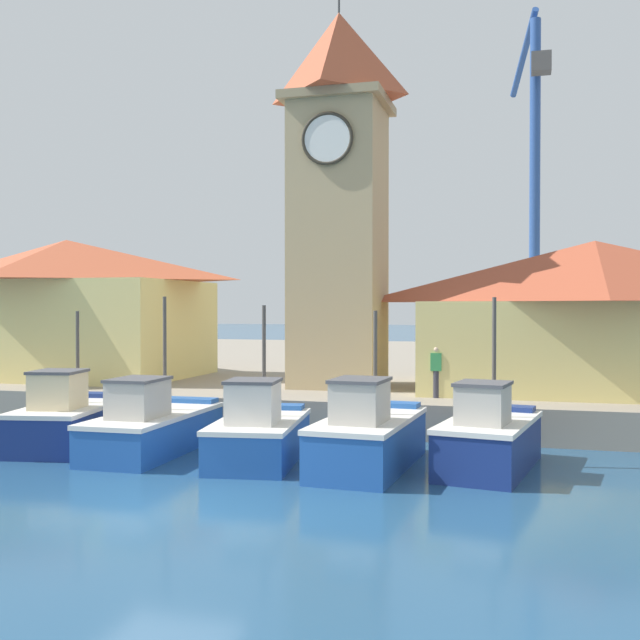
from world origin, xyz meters
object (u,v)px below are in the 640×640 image
(fishing_boat_left_outer, at_px, (153,426))
(fishing_boat_mid_left, at_px, (368,436))
(fishing_boat_left_inner, at_px, (259,433))
(port_crane_near, at_px, (534,229))
(warehouse_right, at_px, (595,314))
(dock_worker_near_tower, at_px, (436,371))
(clock_tower, at_px, (339,188))
(fishing_boat_center, at_px, (489,438))
(warehouse_left, at_px, (67,307))
(fishing_boat_far_left, at_px, (69,420))

(fishing_boat_left_outer, xyz_separation_m, fishing_boat_mid_left, (6.01, -0.41, 0.08))
(fishing_boat_left_inner, height_order, port_crane_near, port_crane_near)
(warehouse_right, distance_m, dock_worker_near_tower, 6.14)
(clock_tower, relative_size, port_crane_near, 0.79)
(fishing_boat_center, relative_size, warehouse_right, 0.38)
(fishing_boat_left_outer, xyz_separation_m, fishing_boat_left_inner, (3.16, -0.32, 0.02))
(fishing_boat_left_inner, relative_size, clock_tower, 0.30)
(fishing_boat_left_outer, relative_size, warehouse_left, 0.47)
(port_crane_near, bearing_deg, dock_worker_near_tower, -99.78)
(dock_worker_near_tower, bearing_deg, fishing_boat_center, -70.43)
(dock_worker_near_tower, bearing_deg, port_crane_near, 80.22)
(fishing_boat_mid_left, relative_size, dock_worker_near_tower, 2.99)
(fishing_boat_far_left, relative_size, fishing_boat_left_inner, 1.01)
(clock_tower, xyz_separation_m, port_crane_near, (6.90, 15.66, -0.08))
(fishing_boat_far_left, distance_m, fishing_boat_center, 11.49)
(fishing_boat_center, bearing_deg, fishing_boat_far_left, -179.59)
(clock_tower, bearing_deg, port_crane_near, 66.21)
(fishing_boat_far_left, distance_m, fishing_boat_mid_left, 8.67)
(fishing_boat_left_inner, relative_size, dock_worker_near_tower, 2.79)
(fishing_boat_center, relative_size, clock_tower, 0.29)
(fishing_boat_center, xyz_separation_m, warehouse_right, (3.09, 8.42, 2.91))
(fishing_boat_center, bearing_deg, dock_worker_near_tower, 109.57)
(fishing_boat_left_outer, height_order, port_crane_near, port_crane_near)
(fishing_boat_left_inner, relative_size, port_crane_near, 0.24)
(fishing_boat_far_left, bearing_deg, fishing_boat_center, 0.41)
(clock_tower, xyz_separation_m, warehouse_left, (-11.86, 0.99, -4.23))
(warehouse_left, relative_size, port_crane_near, 0.58)
(fishing_boat_far_left, bearing_deg, fishing_boat_left_inner, -3.95)
(fishing_boat_far_left, bearing_deg, warehouse_left, 124.38)
(fishing_boat_far_left, distance_m, warehouse_left, 11.11)
(fishing_boat_left_inner, height_order, warehouse_left, warehouse_left)
(dock_worker_near_tower, bearing_deg, clock_tower, 146.81)
(clock_tower, height_order, dock_worker_near_tower, clock_tower)
(port_crane_near, bearing_deg, warehouse_right, -83.04)
(fishing_boat_far_left, relative_size, fishing_boat_mid_left, 0.95)
(clock_tower, xyz_separation_m, dock_worker_near_tower, (3.78, -2.47, -6.26))
(fishing_boat_center, xyz_separation_m, warehouse_left, (-17.50, 8.70, 3.18))
(warehouse_right, relative_size, port_crane_near, 0.61)
(fishing_boat_left_outer, distance_m, warehouse_left, 12.81)
(fishing_boat_mid_left, xyz_separation_m, warehouse_left, (-14.66, 9.27, 3.16))
(warehouse_right, bearing_deg, fishing_boat_left_inner, -134.59)
(port_crane_near, bearing_deg, fishing_boat_left_inner, -106.25)
(fishing_boat_left_inner, bearing_deg, dock_worker_near_tower, 56.25)
(warehouse_right, distance_m, port_crane_near, 15.70)
(fishing_boat_center, height_order, warehouse_left, warehouse_left)
(fishing_boat_mid_left, height_order, fishing_boat_center, fishing_boat_center)
(fishing_boat_left_inner, height_order, fishing_boat_center, fishing_boat_center)
(fishing_boat_left_outer, bearing_deg, fishing_boat_far_left, 178.15)
(clock_tower, bearing_deg, warehouse_left, 175.25)
(fishing_boat_left_outer, xyz_separation_m, fishing_boat_center, (8.85, 0.17, 0.06))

